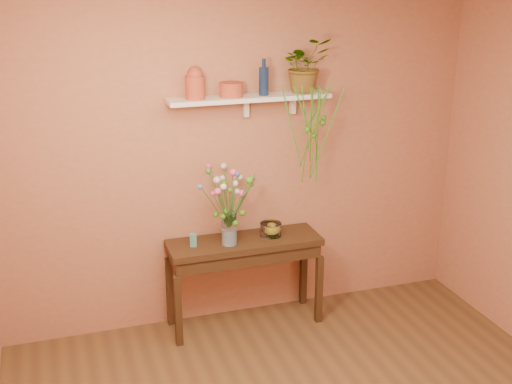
{
  "coord_description": "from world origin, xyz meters",
  "views": [
    {
      "loc": [
        -1.48,
        -3.0,
        2.86
      ],
      "look_at": [
        0.0,
        1.55,
        1.25
      ],
      "focal_mm": 46.09,
      "sensor_mm": 36.0,
      "label": 1
    }
  ],
  "objects_px": {
    "blue_bottle": "(264,80)",
    "glass_bowl": "(271,230)",
    "spider_plant": "(305,65)",
    "terracotta_jug": "(195,84)",
    "glass_vase": "(229,231)",
    "sideboard": "(244,252)",
    "bouquet": "(230,190)"
  },
  "relations": [
    {
      "from": "terracotta_jug",
      "to": "spider_plant",
      "type": "distance_m",
      "value": 0.91
    },
    {
      "from": "spider_plant",
      "to": "blue_bottle",
      "type": "bearing_deg",
      "value": -173.24
    },
    {
      "from": "blue_bottle",
      "to": "glass_vase",
      "type": "height_order",
      "value": "blue_bottle"
    },
    {
      "from": "terracotta_jug",
      "to": "glass_bowl",
      "type": "xyz_separation_m",
      "value": [
        0.6,
        -0.05,
        -1.24
      ]
    },
    {
      "from": "bouquet",
      "to": "terracotta_jug",
      "type": "bearing_deg",
      "value": 146.35
    },
    {
      "from": "glass_bowl",
      "to": "glass_vase",
      "type": "bearing_deg",
      "value": -170.05
    },
    {
      "from": "sideboard",
      "to": "glass_bowl",
      "type": "height_order",
      "value": "glass_bowl"
    },
    {
      "from": "terracotta_jug",
      "to": "glass_bowl",
      "type": "distance_m",
      "value": 1.37
    },
    {
      "from": "blue_bottle",
      "to": "glass_bowl",
      "type": "distance_m",
      "value": 1.24
    },
    {
      "from": "sideboard",
      "to": "glass_bowl",
      "type": "xyz_separation_m",
      "value": [
        0.24,
        0.02,
        0.16
      ]
    },
    {
      "from": "sideboard",
      "to": "blue_bottle",
      "type": "distance_m",
      "value": 1.41
    },
    {
      "from": "blue_bottle",
      "to": "bouquet",
      "type": "bearing_deg",
      "value": -155.77
    },
    {
      "from": "spider_plant",
      "to": "glass_vase",
      "type": "relative_size",
      "value": 1.67
    },
    {
      "from": "spider_plant",
      "to": "bouquet",
      "type": "xyz_separation_m",
      "value": [
        -0.69,
        -0.19,
        -0.92
      ]
    },
    {
      "from": "glass_bowl",
      "to": "bouquet",
      "type": "bearing_deg",
      "value": -166.15
    },
    {
      "from": "terracotta_jug",
      "to": "blue_bottle",
      "type": "bearing_deg",
      "value": 0.26
    },
    {
      "from": "terracotta_jug",
      "to": "spider_plant",
      "type": "bearing_deg",
      "value": 2.85
    },
    {
      "from": "spider_plant",
      "to": "sideboard",
      "type": "bearing_deg",
      "value": -168.0
    },
    {
      "from": "bouquet",
      "to": "glass_bowl",
      "type": "xyz_separation_m",
      "value": [
        0.38,
        0.09,
        -0.42
      ]
    },
    {
      "from": "spider_plant",
      "to": "terracotta_jug",
      "type": "bearing_deg",
      "value": -177.15
    },
    {
      "from": "sideboard",
      "to": "bouquet",
      "type": "xyz_separation_m",
      "value": [
        -0.14,
        -0.07,
        0.58
      ]
    },
    {
      "from": "glass_vase",
      "to": "glass_bowl",
      "type": "xyz_separation_m",
      "value": [
        0.38,
        0.07,
        -0.06
      ]
    },
    {
      "from": "blue_bottle",
      "to": "glass_vase",
      "type": "distance_m",
      "value": 1.23
    },
    {
      "from": "terracotta_jug",
      "to": "glass_vase",
      "type": "relative_size",
      "value": 0.95
    },
    {
      "from": "glass_bowl",
      "to": "terracotta_jug",
      "type": "bearing_deg",
      "value": 174.96
    },
    {
      "from": "bouquet",
      "to": "glass_bowl",
      "type": "height_order",
      "value": "bouquet"
    },
    {
      "from": "blue_bottle",
      "to": "spider_plant",
      "type": "bearing_deg",
      "value": 6.76
    },
    {
      "from": "spider_plant",
      "to": "glass_bowl",
      "type": "relative_size",
      "value": 2.37
    },
    {
      "from": "glass_vase",
      "to": "bouquet",
      "type": "height_order",
      "value": "bouquet"
    },
    {
      "from": "sideboard",
      "to": "blue_bottle",
      "type": "xyz_separation_m",
      "value": [
        0.19,
        0.07,
        1.4
      ]
    },
    {
      "from": "terracotta_jug",
      "to": "bouquet",
      "type": "relative_size",
      "value": 0.47
    },
    {
      "from": "glass_bowl",
      "to": "spider_plant",
      "type": "bearing_deg",
      "value": 17.36
    }
  ]
}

